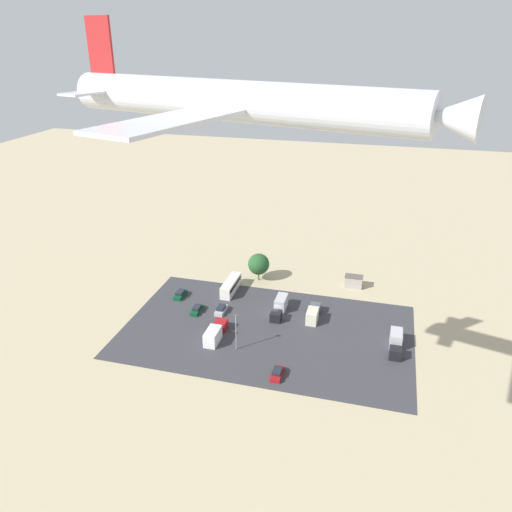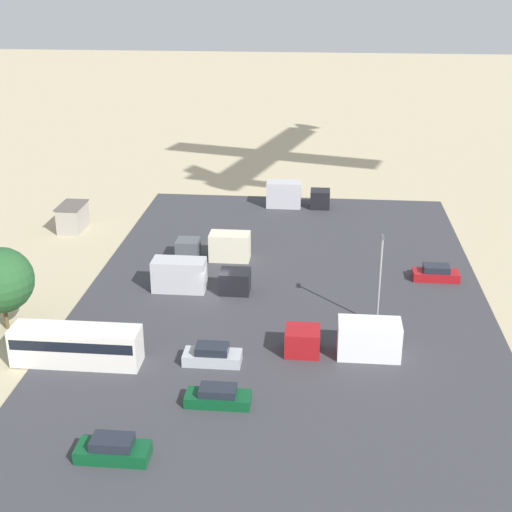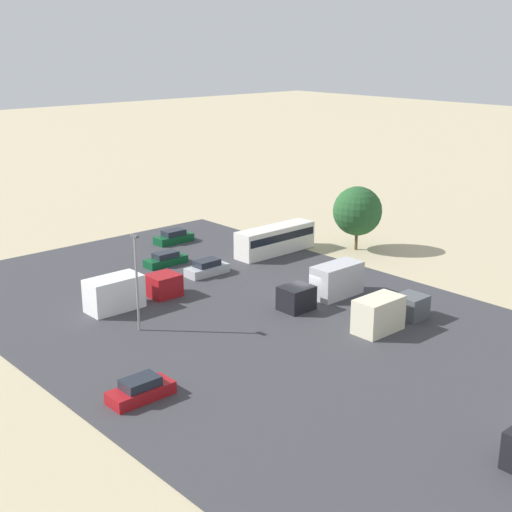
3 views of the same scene
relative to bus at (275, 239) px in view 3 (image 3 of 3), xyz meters
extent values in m
plane|color=tan|center=(-13.18, 8.95, -1.72)|extent=(400.00, 400.00, 0.00)
cube|color=#38383D|center=(-13.18, 15.45, -1.68)|extent=(62.36, 37.95, 0.08)
cube|color=silver|center=(0.00, 0.00, -0.12)|extent=(2.55, 10.09, 3.04)
cube|color=black|center=(0.00, 0.00, 0.43)|extent=(2.59, 9.69, 0.85)
cube|color=#0C4723|center=(4.59, 11.80, -1.23)|extent=(1.80, 4.68, 0.81)
cube|color=#1E232D|center=(4.59, 11.80, -0.53)|extent=(1.51, 2.62, 0.59)
cube|color=#0C4723|center=(11.17, 6.03, -1.19)|extent=(1.93, 4.67, 0.89)
cube|color=#1E232D|center=(11.17, 6.03, -0.43)|extent=(1.62, 2.62, 0.65)
cube|color=maroon|center=(-18.85, 30.24, -1.20)|extent=(1.94, 4.52, 0.88)
cube|color=#1E232D|center=(-18.85, 30.24, -0.44)|extent=(1.63, 2.53, 0.64)
cube|color=#ADB2B7|center=(-0.97, 10.55, -1.19)|extent=(1.91, 4.56, 0.90)
cube|color=#1E232D|center=(-0.97, 10.55, -0.40)|extent=(1.61, 2.55, 0.66)
cube|color=#4C5156|center=(-22.14, 4.74, -0.62)|extent=(2.39, 2.37, 2.05)
cube|color=beige|center=(-22.14, 9.23, -0.18)|extent=(2.39, 4.22, 2.92)
cube|color=maroon|center=(-3.26, 17.53, -0.59)|extent=(2.60, 2.80, 2.10)
cube|color=white|center=(-3.26, 22.81, -0.14)|extent=(2.60, 4.97, 3.00)
cube|color=black|center=(-14.12, 10.75, -0.55)|extent=(2.39, 2.84, 2.17)
cube|color=#B2B2B7|center=(-14.12, 5.38, -0.09)|extent=(2.39, 5.06, 3.10)
cylinder|color=brown|center=(-5.14, -7.98, -0.48)|extent=(0.36, 0.36, 2.47)
sphere|color=#235128|center=(-5.14, -7.98, 2.85)|extent=(5.60, 5.60, 5.60)
cylinder|color=gray|center=(-8.75, 23.83, 2.33)|extent=(0.20, 0.20, 7.94)
cube|color=#4C4C51|center=(-8.75, 23.83, 6.48)|extent=(0.90, 0.28, 0.20)
camera|label=1|loc=(-34.95, 105.75, 58.19)|focal=35.00mm
camera|label=2|loc=(47.14, 18.50, 27.51)|focal=50.00mm
camera|label=3|loc=(-56.05, 53.26, 21.55)|focal=50.00mm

